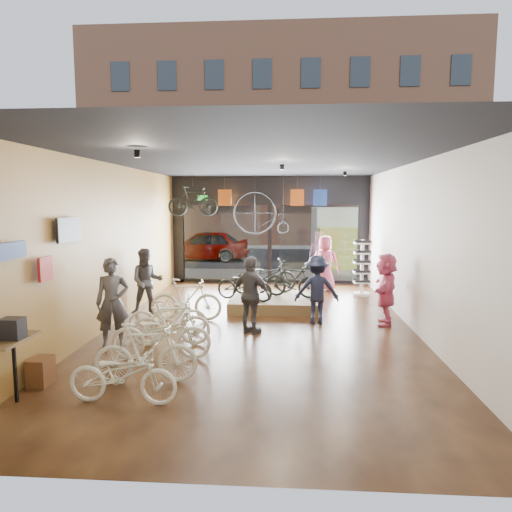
# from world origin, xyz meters

# --- Properties ---
(ground_plane) EXTENTS (7.00, 12.00, 0.04)m
(ground_plane) POSITION_xyz_m (0.00, 0.00, -0.02)
(ground_plane) COLOR black
(ground_plane) RESTS_ON ground
(ceiling) EXTENTS (7.00, 12.00, 0.04)m
(ceiling) POSITION_xyz_m (0.00, 0.00, 3.82)
(ceiling) COLOR black
(ceiling) RESTS_ON ground
(wall_left) EXTENTS (0.04, 12.00, 3.80)m
(wall_left) POSITION_xyz_m (-3.52, 0.00, 1.90)
(wall_left) COLOR olive
(wall_left) RESTS_ON ground
(wall_right) EXTENTS (0.04, 12.00, 3.80)m
(wall_right) POSITION_xyz_m (3.52, 0.00, 1.90)
(wall_right) COLOR beige
(wall_right) RESTS_ON ground
(wall_back) EXTENTS (7.00, 0.04, 3.80)m
(wall_back) POSITION_xyz_m (0.00, -6.02, 1.90)
(wall_back) COLOR beige
(wall_back) RESTS_ON ground
(storefront) EXTENTS (7.00, 0.26, 3.80)m
(storefront) POSITION_xyz_m (0.00, 6.00, 1.90)
(storefront) COLOR black
(storefront) RESTS_ON ground
(exit_sign) EXTENTS (0.35, 0.06, 0.18)m
(exit_sign) POSITION_xyz_m (-2.40, 5.88, 3.05)
(exit_sign) COLOR #198C26
(exit_sign) RESTS_ON storefront
(street_road) EXTENTS (30.00, 18.00, 0.02)m
(street_road) POSITION_xyz_m (0.00, 15.00, -0.01)
(street_road) COLOR black
(street_road) RESTS_ON ground
(sidewalk_near) EXTENTS (30.00, 2.40, 0.12)m
(sidewalk_near) POSITION_xyz_m (0.00, 7.20, 0.06)
(sidewalk_near) COLOR slate
(sidewalk_near) RESTS_ON ground
(sidewalk_far) EXTENTS (30.00, 2.00, 0.12)m
(sidewalk_far) POSITION_xyz_m (0.00, 19.00, 0.06)
(sidewalk_far) COLOR slate
(sidewalk_far) RESTS_ON ground
(opposite_building) EXTENTS (26.00, 5.00, 14.00)m
(opposite_building) POSITION_xyz_m (0.00, 21.50, 7.00)
(opposite_building) COLOR brown
(opposite_building) RESTS_ON ground
(street_car) EXTENTS (4.43, 1.78, 1.51)m
(street_car) POSITION_xyz_m (-3.50, 12.00, 0.76)
(street_car) COLOR gray
(street_car) RESTS_ON street_road
(box_truck) EXTENTS (2.23, 6.69, 2.64)m
(box_truck) POSITION_xyz_m (3.03, 11.00, 1.32)
(box_truck) COLOR silver
(box_truck) RESTS_ON street_road
(floor_bike_0) EXTENTS (1.64, 0.63, 0.85)m
(floor_bike_0) POSITION_xyz_m (-1.73, -4.17, 0.42)
(floor_bike_0) COLOR beige
(floor_bike_0) RESTS_ON ground_plane
(floor_bike_1) EXTENTS (1.71, 0.68, 1.00)m
(floor_bike_1) POSITION_xyz_m (-1.63, -3.43, 0.50)
(floor_bike_1) COLOR beige
(floor_bike_1) RESTS_ON ground_plane
(floor_bike_2) EXTENTS (1.89, 0.81, 0.97)m
(floor_bike_2) POSITION_xyz_m (-1.68, -2.30, 0.48)
(floor_bike_2) COLOR beige
(floor_bike_2) RESTS_ON ground_plane
(floor_bike_3) EXTENTS (1.64, 0.75, 0.95)m
(floor_bike_3) POSITION_xyz_m (-1.70, -1.50, 0.48)
(floor_bike_3) COLOR beige
(floor_bike_3) RESTS_ON ground_plane
(floor_bike_4) EXTENTS (1.77, 0.87, 0.89)m
(floor_bike_4) POSITION_xyz_m (-1.95, -0.80, 0.44)
(floor_bike_4) COLOR beige
(floor_bike_4) RESTS_ON ground_plane
(floor_bike_5) EXTENTS (1.76, 0.56, 1.05)m
(floor_bike_5) POSITION_xyz_m (-1.83, 0.48, 0.52)
(floor_bike_5) COLOR beige
(floor_bike_5) RESTS_ON ground_plane
(display_platform) EXTENTS (2.40, 1.80, 0.30)m
(display_platform) POSITION_xyz_m (0.29, 1.91, 0.15)
(display_platform) COLOR brown
(display_platform) RESTS_ON ground_plane
(display_bike_left) EXTENTS (1.68, 1.05, 0.83)m
(display_bike_left) POSITION_xyz_m (-0.49, 1.52, 0.72)
(display_bike_left) COLOR black
(display_bike_left) RESTS_ON display_platform
(display_bike_mid) EXTENTS (1.59, 0.87, 0.92)m
(display_bike_mid) POSITION_xyz_m (0.77, 1.99, 0.76)
(display_bike_mid) COLOR black
(display_bike_mid) RESTS_ON display_platform
(display_bike_right) EXTENTS (1.95, 1.18, 0.97)m
(display_bike_right) POSITION_xyz_m (-0.00, 2.50, 0.78)
(display_bike_right) COLOR black
(display_bike_right) RESTS_ON display_platform
(customer_0) EXTENTS (0.76, 0.62, 1.80)m
(customer_0) POSITION_xyz_m (-2.86, -1.59, 0.90)
(customer_0) COLOR #3F3F44
(customer_0) RESTS_ON ground_plane
(customer_1) EXTENTS (0.99, 0.87, 1.72)m
(customer_1) POSITION_xyz_m (-3.00, 1.10, 0.86)
(customer_1) COLOR #3F3F44
(customer_1) RESTS_ON ground_plane
(customer_2) EXTENTS (1.08, 0.89, 1.72)m
(customer_2) POSITION_xyz_m (-0.15, -0.50, 0.86)
(customer_2) COLOR #3F3F44
(customer_2) RESTS_ON ground_plane
(customer_3) EXTENTS (1.08, 0.63, 1.65)m
(customer_3) POSITION_xyz_m (1.35, 0.45, 0.82)
(customer_3) COLOR #161C33
(customer_3) RESTS_ON ground_plane
(customer_4) EXTENTS (1.00, 0.77, 1.82)m
(customer_4) POSITION_xyz_m (1.87, 4.54, 0.91)
(customer_4) COLOR #CC4C72
(customer_4) RESTS_ON ground_plane
(customer_5) EXTENTS (0.82, 1.65, 1.71)m
(customer_5) POSITION_xyz_m (2.97, 0.47, 0.85)
(customer_5) COLOR #CC4C72
(customer_5) RESTS_ON ground_plane
(sunglasses_rack) EXTENTS (0.63, 0.57, 1.76)m
(sunglasses_rack) POSITION_xyz_m (2.95, 3.80, 0.88)
(sunglasses_rack) COLOR white
(sunglasses_rack) RESTS_ON ground_plane
(wall_merch) EXTENTS (0.40, 2.40, 2.60)m
(wall_merch) POSITION_xyz_m (-3.38, -3.50, 1.30)
(wall_merch) COLOR navy
(wall_merch) RESTS_ON wall_left
(penny_farthing) EXTENTS (1.76, 0.06, 1.41)m
(penny_farthing) POSITION_xyz_m (-0.14, 4.63, 2.50)
(penny_farthing) COLOR black
(penny_farthing) RESTS_ON ceiling
(hung_bike) EXTENTS (1.64, 0.76, 0.95)m
(hung_bike) POSITION_xyz_m (-2.40, 4.20, 2.93)
(hung_bike) COLOR black
(hung_bike) RESTS_ON ceiling
(jersey_left) EXTENTS (0.45, 0.03, 0.55)m
(jersey_left) POSITION_xyz_m (-1.51, 5.20, 3.05)
(jersey_left) COLOR #CC5919
(jersey_left) RESTS_ON ceiling
(jersey_mid) EXTENTS (0.45, 0.03, 0.55)m
(jersey_mid) POSITION_xyz_m (0.96, 5.20, 3.05)
(jersey_mid) COLOR #CC5919
(jersey_mid) RESTS_ON ceiling
(jersey_right) EXTENTS (0.45, 0.03, 0.55)m
(jersey_right) POSITION_xyz_m (1.72, 5.20, 3.05)
(jersey_right) COLOR #1E3F99
(jersey_right) RESTS_ON ceiling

